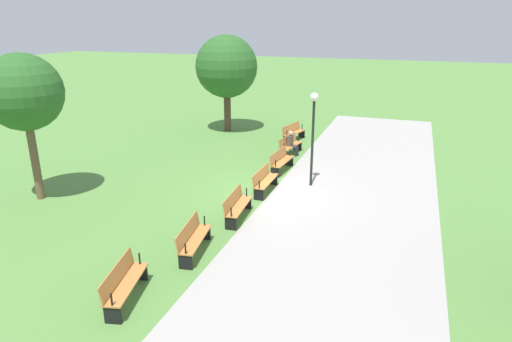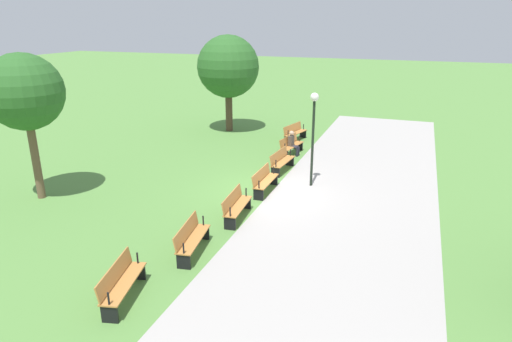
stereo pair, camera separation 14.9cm
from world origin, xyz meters
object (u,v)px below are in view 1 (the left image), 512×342
lamp_post (313,121)px  bench_4 (237,205)px  bench_0 (293,132)px  bench_6 (123,282)px  tree_1 (227,67)px  bench_2 (281,160)px  person_seated (292,142)px  tree_0 (24,93)px  bench_1 (290,145)px  bench_3 (264,180)px  bench_5 (193,238)px

lamp_post → bench_4: bearing=-22.8°
bench_0 → bench_6: (15.23, 0.00, 0.00)m
tree_1 → lamp_post: size_ratio=1.48×
bench_2 → bench_6: same height
person_seated → lamp_post: (3.71, 1.79, 1.95)m
tree_0 → person_seated: bearing=138.9°
bench_1 → bench_2: 2.56m
bench_1 → bench_6: (12.72, -0.50, 0.00)m
bench_0 → tree_0: bearing=-17.6°
bench_1 → lamp_post: 4.77m
bench_2 → tree_1: bearing=-135.5°
bench_4 → bench_6: (5.05, -0.81, 0.00)m
bench_0 → tree_1: bearing=-88.7°
bench_3 → lamp_post: 2.89m
tree_0 → tree_1: bearing=168.4°
bench_3 → tree_0: bearing=-66.1°
bench_3 → tree_0: tree_0 is taller
bench_3 → bench_5: same height
bench_2 → person_seated: (-2.43, -0.18, 0.16)m
lamp_post → bench_5: bearing=-16.7°
bench_0 → tree_1: (-0.92, -4.21, 3.19)m
bench_3 → person_seated: (-4.99, -0.28, 0.16)m
bench_6 → tree_0: size_ratio=0.36×
tree_1 → person_seated: bearing=53.8°
bench_5 → person_seated: bearing=170.2°
bench_0 → tree_0: tree_0 is taller
bench_3 → tree_1: 10.45m
tree_0 → bench_1: bearing=139.8°
bench_1 → bench_6: same height
bench_2 → tree_1: 8.42m
bench_3 → tree_1: bearing=-149.1°
lamp_post → bench_3: bearing=-49.8°
bench_0 → tree_1: size_ratio=0.35×
tree_0 → bench_5: bearing=76.1°
bench_3 → bench_4: 2.56m
bench_4 → bench_5: size_ratio=0.99×
bench_4 → bench_6: size_ratio=0.99×
bench_2 → tree_0: tree_0 is taller
bench_3 → person_seated: person_seated is taller
person_seated → tree_1: (-3.54, -4.84, 3.03)m
bench_4 → tree_0: 8.21m
bench_2 → bench_5: (7.66, -0.30, 0.00)m
bench_1 → bench_3: bearing=13.6°
bench_1 → bench_6: bearing=6.8°
bench_5 → bench_0: bearing=173.2°
bench_5 → person_seated: 10.10m
person_seated → lamp_post: 4.56m
lamp_post → bench_2: bearing=-128.5°
bench_4 → tree_0: tree_0 is taller
bench_1 → lamp_post: size_ratio=0.51×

